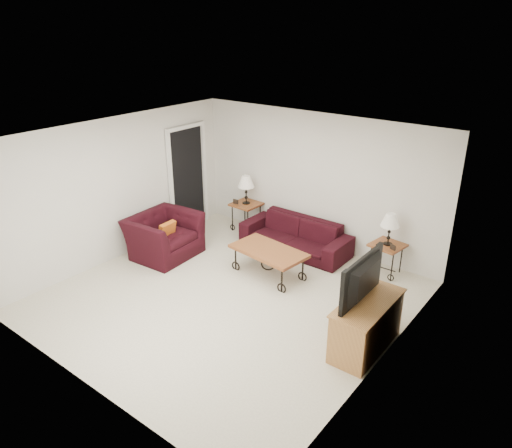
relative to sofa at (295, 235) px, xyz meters
The scene contains 20 objects.
ground 2.04m from the sofa, 87.08° to the right, with size 5.00×5.00×0.00m, color beige.
wall_back 1.07m from the sofa, 77.87° to the left, with size 5.00×0.02×2.50m, color silver.
wall_front 4.62m from the sofa, 88.69° to the right, with size 5.00×0.02×2.50m, color silver.
wall_left 3.28m from the sofa, 139.88° to the right, with size 0.02×5.00×2.50m, color silver.
wall_right 3.43m from the sofa, 37.81° to the right, with size 0.02×5.00×2.50m, color silver.
ceiling 2.99m from the sofa, 87.08° to the right, with size 5.00×5.00×0.00m, color white.
doorway 2.50m from the sofa, behind, with size 0.08×0.94×2.04m, color black.
sofa is the anchor object (origin of this frame).
side_table_left 1.31m from the sofa, behind, with size 0.53×0.53×0.58m, color brown.
side_table_right 1.71m from the sofa, ahead, with size 0.50×0.50×0.55m, color brown.
lamp_left 1.43m from the sofa, behind, with size 0.33×0.33×0.58m, color black, non-canonical shape.
lamp_right 1.79m from the sofa, ahead, with size 0.31×0.31×0.55m, color black, non-canonical shape.
photo_frame_left 1.49m from the sofa, behind, with size 0.12×0.02×0.10m, color black.
photo_frame_right 1.88m from the sofa, ahead, with size 0.11×0.01×0.09m, color black.
coffee_table 1.08m from the sofa, 80.84° to the right, with size 1.26×0.68×0.47m, color brown.
armchair 2.40m from the sofa, 137.68° to the right, with size 1.17×1.02×0.76m, color black.
throw_pillow 2.33m from the sofa, 134.27° to the right, with size 0.34×0.09×0.34m, color #CF4F1A.
tv_stand 3.00m from the sofa, 38.83° to the right, with size 0.49×1.17×0.70m, color #BB8945.
television 3.06m from the sofa, 39.07° to the right, with size 1.05×0.14×0.60m, color black.
backpack 1.66m from the sofa, ahead, with size 0.31×0.24×0.40m, color black.
Camera 1 is at (4.29, -4.87, 4.01)m, focal length 33.97 mm.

